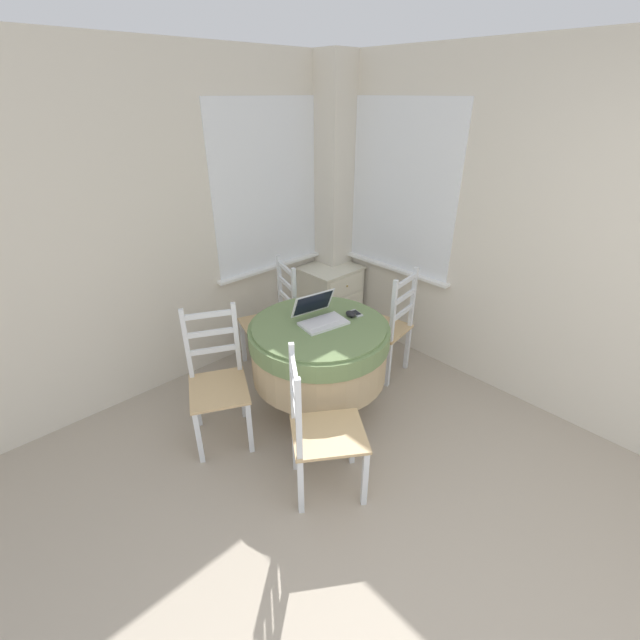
% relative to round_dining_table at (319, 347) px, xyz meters
% --- Properties ---
extents(corner_room_shell, '(4.42, 5.15, 2.55)m').
position_rel_round_dining_table_xyz_m(corner_room_shell, '(0.40, -0.04, 0.71)').
color(corner_room_shell, beige).
rests_on(corner_room_shell, ground_plane).
extents(round_dining_table, '(1.02, 1.02, 0.76)m').
position_rel_round_dining_table_xyz_m(round_dining_table, '(0.00, 0.00, 0.00)').
color(round_dining_table, '#4C3D2D').
rests_on(round_dining_table, ground_plane).
extents(laptop, '(0.37, 0.34, 0.20)m').
position_rel_round_dining_table_xyz_m(laptop, '(0.03, 0.03, 0.23)').
color(laptop, silver).
rests_on(laptop, round_dining_table).
extents(computer_mouse, '(0.06, 0.09, 0.05)m').
position_rel_round_dining_table_xyz_m(computer_mouse, '(0.25, -0.07, 0.21)').
color(computer_mouse, black).
rests_on(computer_mouse, round_dining_table).
extents(cell_phone, '(0.08, 0.12, 0.01)m').
position_rel_round_dining_table_xyz_m(cell_phone, '(0.32, -0.07, 0.20)').
color(cell_phone, '#B2B7BC').
rests_on(cell_phone, round_dining_table).
extents(dining_chair_near_back_window, '(0.53, 0.50, 0.97)m').
position_rel_round_dining_table_xyz_m(dining_chair_near_back_window, '(0.14, 0.74, -0.11)').
color(dining_chair_near_back_window, tan).
rests_on(dining_chair_near_back_window, ground_plane).
extents(dining_chair_near_right_window, '(0.45, 0.49, 0.97)m').
position_rel_round_dining_table_xyz_m(dining_chair_near_right_window, '(0.77, -0.02, -0.11)').
color(dining_chair_near_right_window, tan).
rests_on(dining_chair_near_right_window, ground_plane).
extents(dining_chair_camera_near, '(0.58, 0.57, 0.97)m').
position_rel_round_dining_table_xyz_m(dining_chair_camera_near, '(-0.52, -0.56, -0.11)').
color(dining_chair_camera_near, tan).
rests_on(dining_chair_camera_near, ground_plane).
extents(dining_chair_left_flank, '(0.54, 0.56, 0.97)m').
position_rel_round_dining_table_xyz_m(dining_chair_left_flank, '(-0.70, 0.27, -0.11)').
color(dining_chair_left_flank, tan).
rests_on(dining_chair_left_flank, ground_plane).
extents(corner_cabinet, '(0.54, 0.48, 0.68)m').
position_rel_round_dining_table_xyz_m(corner_cabinet, '(0.98, 0.88, -0.22)').
color(corner_cabinet, silver).
rests_on(corner_cabinet, ground_plane).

